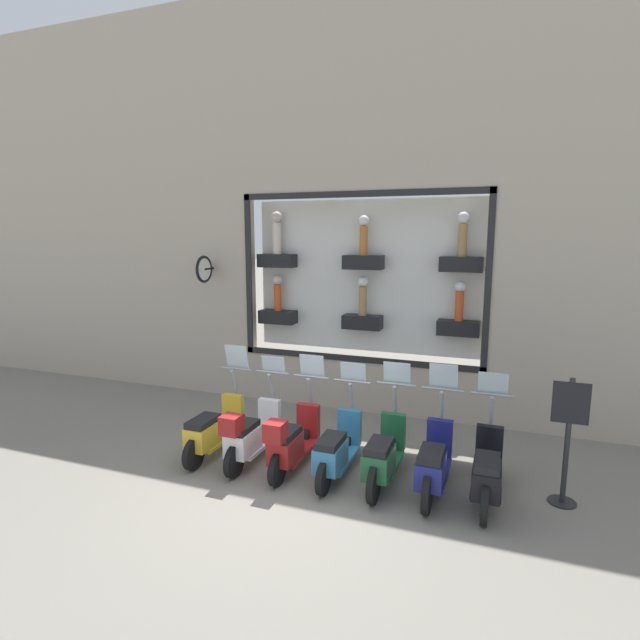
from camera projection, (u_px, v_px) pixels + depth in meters
ground_plane at (290, 489)px, 7.05m from camera, size 120.00×120.00×0.00m
building_facade at (362, 201)px, 9.67m from camera, size 1.21×36.00×8.25m
scooter_black_0 at (487, 472)px, 6.65m from camera, size 1.80×0.61×1.59m
scooter_navy_1 at (433, 463)px, 6.89m from camera, size 1.81×0.61×1.66m
scooter_green_2 at (383, 455)px, 7.13m from camera, size 1.81×0.60×1.62m
scooter_teal_3 at (337, 449)px, 7.37m from camera, size 1.79×0.60×1.55m
scooter_red_4 at (291, 441)px, 7.55m from camera, size 1.80×0.60×1.62m
scooter_white_5 at (250, 435)px, 7.79m from camera, size 1.80×0.60×1.53m
scooter_yellow_6 at (213, 430)px, 8.10m from camera, size 1.80×0.60×1.67m
shop_sign_post at (568, 437)px, 6.53m from camera, size 0.36×0.45×1.73m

